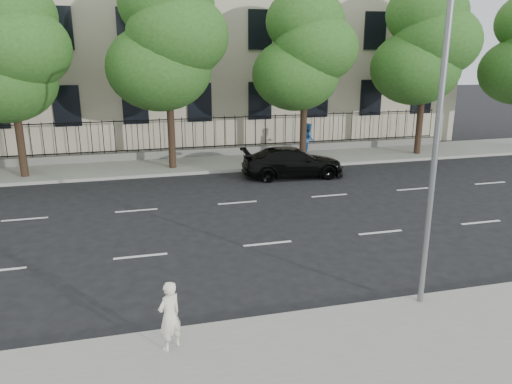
{
  "coord_description": "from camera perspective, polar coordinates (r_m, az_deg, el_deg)",
  "views": [
    {
      "loc": [
        -4.11,
        -11.85,
        6.12
      ],
      "look_at": [
        -0.26,
        3.0,
        1.61
      ],
      "focal_mm": 35.0,
      "sensor_mm": 36.0,
      "label": 1
    }
  ],
  "objects": [
    {
      "name": "tree_c",
      "position": [
        25.31,
        -10.1,
        16.79
      ],
      "size": [
        5.89,
        5.5,
        9.8
      ],
      "color": "#382619",
      "rests_on": "far_sidewalk"
    },
    {
      "name": "near_sidewalk",
      "position": [
        10.73,
        11.35,
        -18.29
      ],
      "size": [
        60.0,
        4.0,
        0.15
      ],
      "primitive_type": "cube",
      "color": "gray",
      "rests_on": "ground"
    },
    {
      "name": "tree_b",
      "position": [
        25.68,
        -26.28,
        14.13
      ],
      "size": [
        5.53,
        5.12,
        8.97
      ],
      "color": "#382619",
      "rests_on": "far_sidewalk"
    },
    {
      "name": "street_light",
      "position": [
        12.1,
        18.99,
        10.89
      ],
      "size": [
        0.25,
        3.32,
        8.05
      ],
      "color": "slate",
      "rests_on": "near_sidewalk"
    },
    {
      "name": "far_sidewalk",
      "position": [
        26.87,
        -5.37,
        3.29
      ],
      "size": [
        60.0,
        4.0,
        0.15
      ],
      "primitive_type": "cube",
      "color": "gray",
      "rests_on": "ground"
    },
    {
      "name": "masonry_building",
      "position": [
        35.16,
        -8.32,
        20.94
      ],
      "size": [
        34.6,
        12.11,
        18.5
      ],
      "color": "beige",
      "rests_on": "ground"
    },
    {
      "name": "tree_e",
      "position": [
        29.94,
        18.83,
        15.68
      ],
      "size": [
        5.71,
        5.31,
        9.46
      ],
      "color": "#382619",
      "rests_on": "far_sidewalk"
    },
    {
      "name": "black_sedan",
      "position": [
        24.18,
        4.22,
        3.41
      ],
      "size": [
        5.07,
        2.38,
        1.43
      ],
      "primitive_type": "imported",
      "rotation": [
        0.0,
        0.0,
        1.49
      ],
      "color": "black",
      "rests_on": "ground"
    },
    {
      "name": "iron_fence",
      "position": [
        28.39,
        -5.96,
        5.17
      ],
      "size": [
        30.0,
        0.5,
        2.2
      ],
      "color": "slate",
      "rests_on": "far_sidewalk"
    },
    {
      "name": "ground",
      "position": [
        13.96,
        4.17,
        -9.68
      ],
      "size": [
        120.0,
        120.0,
        0.0
      ],
      "primitive_type": "plane",
      "color": "black",
      "rests_on": "ground"
    },
    {
      "name": "pedestrian_far",
      "position": [
        28.52,
        5.98,
        6.04
      ],
      "size": [
        0.81,
        0.97,
        1.8
      ],
      "primitive_type": "imported",
      "rotation": [
        0.0,
        0.0,
        1.42
      ],
      "color": "#1D4B8E",
      "rests_on": "far_sidewalk"
    },
    {
      "name": "woman_near",
      "position": [
        10.5,
        -9.84,
        -13.76
      ],
      "size": [
        0.65,
        0.6,
        1.49
      ],
      "primitive_type": "imported",
      "rotation": [
        0.0,
        0.0,
        3.75
      ],
      "color": "white",
      "rests_on": "near_sidewalk"
    },
    {
      "name": "tree_d",
      "position": [
        26.83,
        5.61,
        15.69
      ],
      "size": [
        5.34,
        4.94,
        8.84
      ],
      "color": "#382619",
      "rests_on": "far_sidewalk"
    },
    {
      "name": "lane_markings",
      "position": [
        18.17,
        -0.6,
        -3.3
      ],
      "size": [
        49.6,
        4.62,
        0.01
      ],
      "primitive_type": null,
      "color": "silver",
      "rests_on": "ground"
    }
  ]
}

